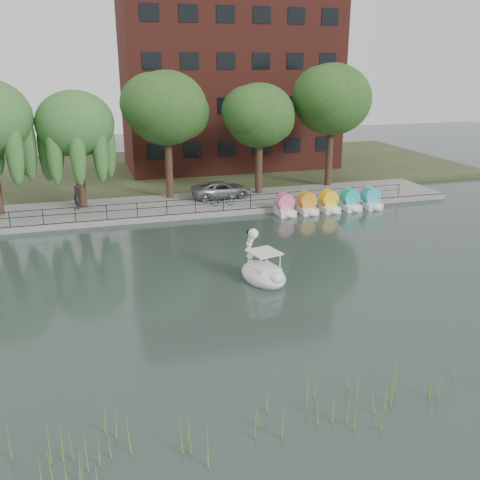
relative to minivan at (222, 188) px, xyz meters
name	(u,v)px	position (x,y,z in m)	size (l,w,h in m)	color
ground_plane	(254,293)	(-2.79, -16.75, -1.13)	(120.00, 120.00, 0.00)	#394843
promenade	(188,205)	(-2.79, -0.75, -0.93)	(40.00, 6.00, 0.40)	gray
kerb	(196,216)	(-2.79, -3.70, -0.93)	(40.00, 0.25, 0.40)	gray
land_strip	(161,170)	(-2.79, 13.25, -0.95)	(60.00, 22.00, 0.36)	#47512D
railing	(195,202)	(-2.79, -3.50, 0.02)	(32.00, 0.05, 1.00)	black
apartment_building	(229,72)	(4.21, 13.22, 8.23)	(20.00, 10.07, 18.00)	#4C1E16
willow_mid	(75,124)	(-10.29, 0.25, 5.12)	(5.32, 5.32, 8.15)	#473323
broadleaf_center	(166,109)	(-3.79, 1.25, 5.94)	(6.00, 6.00, 9.25)	#473323
broadleaf_right	(259,116)	(3.21, 0.75, 5.26)	(5.40, 5.40, 8.32)	#473323
broadleaf_far	(332,100)	(9.71, 1.75, 6.27)	(6.30, 6.30, 9.71)	#473323
minivan	(222,188)	(0.00, 0.00, 0.00)	(5.22, 2.40, 1.45)	gray
bicycle	(222,199)	(-0.55, -2.31, -0.23)	(1.72, 0.60, 1.00)	gray
pedestrian	(76,196)	(-10.66, -0.42, 0.26)	(0.71, 0.48, 1.98)	black
swan_boat	(263,271)	(-1.91, -15.45, -0.59)	(2.49, 3.27, 2.47)	white
pedal_boat_row	(329,203)	(6.84, -4.50, -0.52)	(7.95, 1.70, 1.40)	white
reed_bank	(405,387)	(-0.79, -26.25, -0.53)	(24.00, 2.40, 1.20)	#669938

